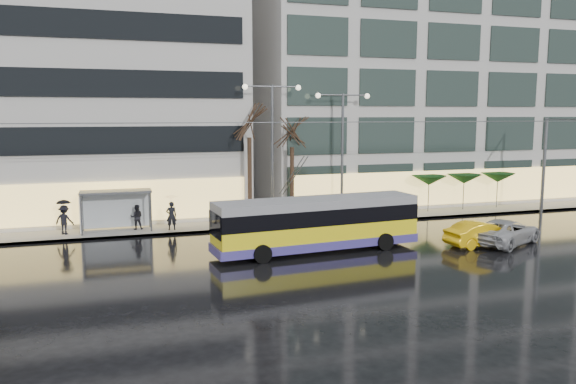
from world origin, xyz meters
name	(u,v)px	position (x,y,z in m)	size (l,w,h in m)	color
ground	(294,267)	(0.00, 0.00, 0.00)	(140.00, 140.00, 0.00)	black
sidewalk	(261,214)	(2.00, 14.00, 0.07)	(80.00, 10.00, 0.15)	gray
kerb	(280,227)	(2.00, 9.05, 0.07)	(80.00, 0.10, 0.15)	slate
building_right	(434,52)	(19.00, 19.00, 12.65)	(32.00, 14.00, 25.00)	beige
trolleybus	(317,225)	(2.11, 2.58, 1.40)	(11.33, 4.62, 5.18)	yellow
catenary	(269,164)	(1.00, 7.94, 4.25)	(42.24, 5.12, 7.00)	#595B60
bus_shelter	(110,202)	(-8.38, 10.69, 1.96)	(4.20, 1.60, 2.51)	#595B60
street_lamp_near	(272,134)	(2.00, 10.80, 5.99)	(3.96, 0.36, 9.03)	#595B60
street_lamp_far	(342,137)	(7.00, 10.80, 5.71)	(3.96, 0.36, 8.53)	#595B60
tree_a	(249,117)	(0.50, 11.00, 7.09)	(3.20, 3.20, 8.40)	black
tree_b	(292,127)	(3.50, 11.20, 6.40)	(3.20, 3.20, 7.70)	black
parasol_a	(429,180)	(14.00, 11.00, 2.45)	(2.50, 2.50, 2.65)	#595B60
parasol_b	(464,179)	(17.00, 11.00, 2.45)	(2.50, 2.50, 2.65)	#595B60
parasol_c	(498,178)	(20.00, 11.00, 2.45)	(2.50, 2.50, 2.65)	#595B60
taxi_b	(482,234)	(11.26, 0.97, 0.69)	(1.47, 4.21, 1.39)	yellow
sedan_silver	(505,232)	(12.83, 0.99, 0.71)	(2.34, 5.09, 1.41)	#B3B4B8
pedestrian_a	(171,207)	(-4.77, 9.84, 1.58)	(0.97, 0.99, 2.19)	black
pedestrian_b	(137,217)	(-6.82, 10.65, 0.93)	(0.79, 0.64, 1.55)	black
pedestrian_c	(64,216)	(-11.00, 10.49, 1.26)	(1.30, 1.09, 2.11)	black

